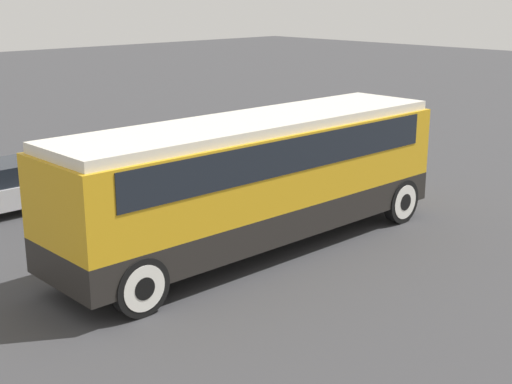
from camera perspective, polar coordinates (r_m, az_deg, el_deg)
ground_plane at (r=17.20m, az=0.00°, el=-4.61°), size 120.00×120.00×0.00m
tour_bus at (r=16.69m, az=0.24°, el=1.71°), size 10.44×2.58×3.19m
parked_car_near at (r=22.66m, az=-2.15°, el=2.24°), size 4.02×1.86×1.37m
parked_car_mid at (r=21.16m, az=-19.08°, el=0.44°), size 4.59×1.87×1.41m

